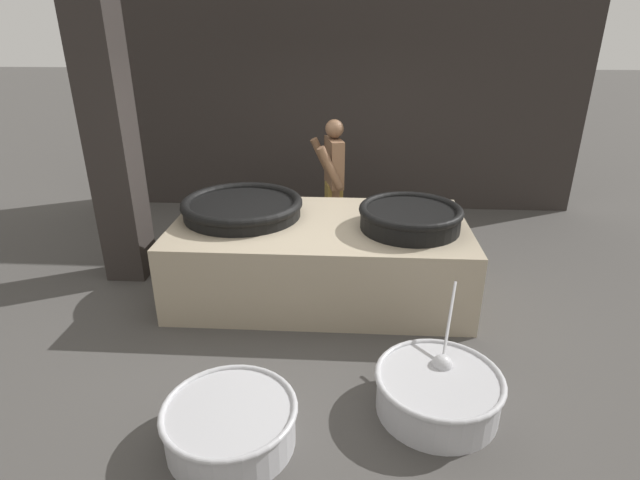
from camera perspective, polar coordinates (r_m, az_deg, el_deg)
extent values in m
plane|color=#474442|center=(5.55, 0.00, -5.78)|extent=(60.00, 60.00, 0.00)
cube|color=#2D2826|center=(7.77, 1.39, 19.68)|extent=(7.47, 0.24, 4.40)
cube|color=#2D2826|center=(5.75, -23.71, 16.50)|extent=(0.44, 0.44, 4.40)
cube|color=tan|center=(5.37, 0.00, -1.99)|extent=(3.06, 1.64, 0.81)
cylinder|color=black|center=(5.43, -8.85, 3.49)|extent=(1.25, 1.25, 0.14)
torus|color=black|center=(5.41, -8.90, 4.19)|extent=(1.30, 1.30, 0.10)
cylinder|color=black|center=(5.09, 10.25, 2.33)|extent=(1.00, 1.00, 0.20)
torus|color=black|center=(5.05, 10.33, 3.38)|extent=(1.04, 1.04, 0.08)
cylinder|color=brown|center=(6.51, 1.71, 2.67)|extent=(0.12, 0.12, 0.81)
cylinder|color=brown|center=(6.67, 1.40, 3.20)|extent=(0.12, 0.12, 0.81)
cube|color=olive|center=(6.53, 1.57, 4.26)|extent=(0.25, 0.29, 0.53)
cube|color=brown|center=(6.37, 1.62, 8.86)|extent=(0.27, 0.52, 0.60)
cylinder|color=brown|center=(6.12, 1.17, 8.23)|extent=(0.34, 0.17, 0.55)
cylinder|color=brown|center=(6.59, 0.30, 9.34)|extent=(0.34, 0.17, 0.55)
sphere|color=brown|center=(6.28, 1.67, 12.61)|extent=(0.23, 0.23, 0.23)
cylinder|color=#B7B7BC|center=(4.04, 13.28, -16.70)|extent=(0.92, 0.92, 0.30)
torus|color=#B7B7BC|center=(3.94, 13.49, -15.02)|extent=(0.96, 0.96, 0.05)
cylinder|color=#6B9347|center=(3.99, 13.38, -15.96)|extent=(0.81, 0.81, 0.08)
sphere|color=#B7B7BC|center=(4.07, 13.77, -13.71)|extent=(0.17, 0.17, 0.17)
cylinder|color=#B7B7BC|center=(4.20, 14.54, -9.01)|extent=(0.19, 0.60, 0.44)
cylinder|color=#B7B7BC|center=(3.75, -10.18, -20.14)|extent=(0.90, 0.90, 0.29)
torus|color=#B7B7BC|center=(3.66, -10.35, -18.48)|extent=(0.95, 0.95, 0.05)
cylinder|color=tan|center=(3.71, -10.26, -19.40)|extent=(0.79, 0.79, 0.07)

